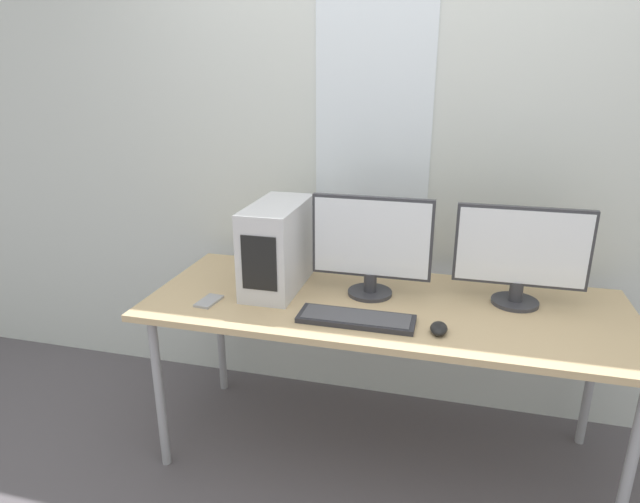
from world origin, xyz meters
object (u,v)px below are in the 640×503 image
object	(u,v)px
monitor_main	(371,244)
keyboard	(356,319)
mouse	(439,328)
cell_phone	(209,301)
pc_tower	(278,246)
monitor_right_near	(521,254)

from	to	relation	value
monitor_main	keyboard	size ratio (longest dim) A/B	1.12
mouse	cell_phone	world-z (taller)	mouse
monitor_main	keyboard	distance (m)	0.35
keyboard	mouse	distance (m)	0.32
monitor_main	keyboard	bearing A→B (deg)	-91.66
keyboard	cell_phone	xyz separation A→B (m)	(-0.63, 0.02, -0.01)
monitor_main	mouse	distance (m)	0.47
cell_phone	keyboard	bearing A→B (deg)	3.96
pc_tower	mouse	bearing A→B (deg)	-21.21
keyboard	cell_phone	world-z (taller)	keyboard
pc_tower	keyboard	size ratio (longest dim) A/B	1.03
cell_phone	mouse	bearing A→B (deg)	3.63
mouse	monitor_main	bearing A→B (deg)	136.68
monitor_main	keyboard	xyz separation A→B (m)	(-0.01, -0.27, -0.22)
mouse	cell_phone	xyz separation A→B (m)	(-0.95, 0.04, -0.01)
pc_tower	monitor_right_near	distance (m)	1.02
monitor_main	mouse	bearing A→B (deg)	-43.32
mouse	monitor_right_near	bearing A→B (deg)	49.35
mouse	keyboard	bearing A→B (deg)	177.08
monitor_main	monitor_right_near	size ratio (longest dim) A/B	0.97
cell_phone	monitor_right_near	bearing A→B (deg)	19.73
keyboard	pc_tower	bearing A→B (deg)	147.01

